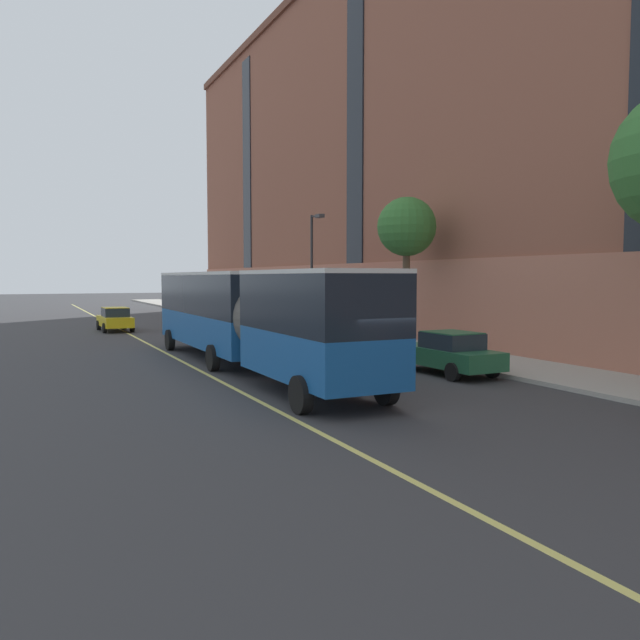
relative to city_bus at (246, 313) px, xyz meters
The scene contains 11 objects.
ground_plane 8.61m from the city_bus, 84.22° to the right, with size 260.00×260.00×0.00m, color #38383A.
sidewalk 11.05m from the city_bus, 29.16° to the right, with size 4.11×160.00×0.15m, color #ADA89E.
city_bus is the anchor object (origin of this frame).
parked_car_navy_1 7.36m from the city_bus, 31.60° to the left, with size 2.04×4.79×1.56m.
parked_car_white_3 15.61m from the city_bus, 66.47° to the left, with size 2.02×4.77×1.56m.
parked_car_champagne_4 24.25m from the city_bus, 75.34° to the left, with size 2.02×4.40×1.56m.
parked_car_green_5 7.69m from the city_bus, 34.83° to the right, with size 2.02×4.41×1.56m.
taxi_cab 20.07m from the city_bus, 96.25° to the left, with size 2.00×4.34×1.56m.
street_tree_far_uptown 10.65m from the city_bus, 19.35° to the left, with size 2.89×2.89×7.28m.
street_lamp 13.89m from the city_bus, 54.16° to the left, with size 0.36×1.48×7.05m.
lane_centerline 5.96m from the city_bus, 107.82° to the right, with size 0.16×140.00×0.01m, color #E0D66B.
Camera 1 is at (-8.55, -14.20, 3.51)m, focal length 35.00 mm.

